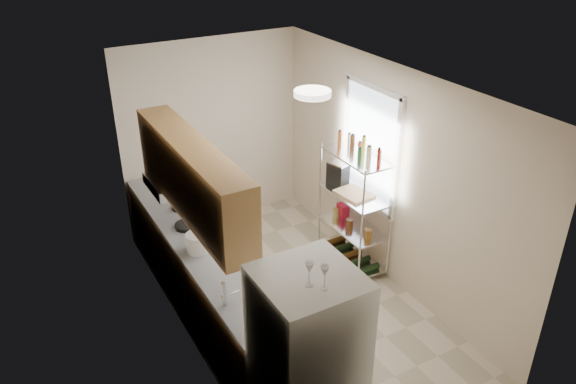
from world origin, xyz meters
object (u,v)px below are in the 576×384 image
at_px(refrigerator, 307,367).
at_px(cutting_board, 354,194).
at_px(espresso_machine, 338,173).
at_px(rice_cooker, 198,243).
at_px(frying_pan_large, 186,226).

height_order(refrigerator, cutting_board, refrigerator).
height_order(refrigerator, espresso_machine, refrigerator).
bearing_deg(cutting_board, rice_cooker, -178.77).
height_order(frying_pan_large, cutting_board, cutting_board).
distance_m(rice_cooker, frying_pan_large, 0.51).
xyz_separation_m(frying_pan_large, espresso_machine, (1.93, -0.12, 0.23)).
distance_m(frying_pan_large, cutting_board, 1.98).
relative_size(cutting_board, espresso_machine, 1.46).
height_order(rice_cooker, frying_pan_large, rice_cooker).
height_order(rice_cooker, espresso_machine, espresso_machine).
distance_m(refrigerator, frying_pan_large, 2.42).
height_order(rice_cooker, cutting_board, rice_cooker).
bearing_deg(refrigerator, cutting_board, 46.81).
height_order(cutting_board, espresso_machine, espresso_machine).
bearing_deg(espresso_machine, cutting_board, -103.76).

